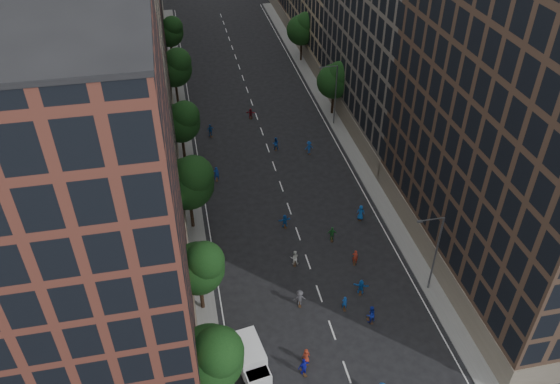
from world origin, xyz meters
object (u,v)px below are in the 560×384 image
(cargo_van, at_px, (251,359))
(skater_2, at_px, (371,315))
(streetlamp_far, at_px, (334,92))
(skater_1, at_px, (344,303))
(streetlamp_near, at_px, (434,250))

(cargo_van, distance_m, skater_2, 11.82)
(streetlamp_far, xyz_separation_m, skater_1, (-8.56, -33.76, -4.41))
(skater_2, bearing_deg, skater_1, -64.46)
(skater_2, bearing_deg, streetlamp_far, -118.06)
(streetlamp_far, bearing_deg, streetlamp_near, -90.00)
(streetlamp_far, distance_m, cargo_van, 42.76)
(skater_1, height_order, skater_2, skater_2)
(streetlamp_far, relative_size, skater_1, 6.01)
(streetlamp_near, distance_m, skater_1, 9.66)
(cargo_van, bearing_deg, streetlamp_far, 55.48)
(streetlamp_near, bearing_deg, skater_1, -174.93)
(streetlamp_near, bearing_deg, cargo_van, -163.13)
(cargo_van, height_order, skater_2, cargo_van)
(streetlamp_far, height_order, cargo_van, streetlamp_far)
(streetlamp_near, height_order, cargo_van, streetlamp_near)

